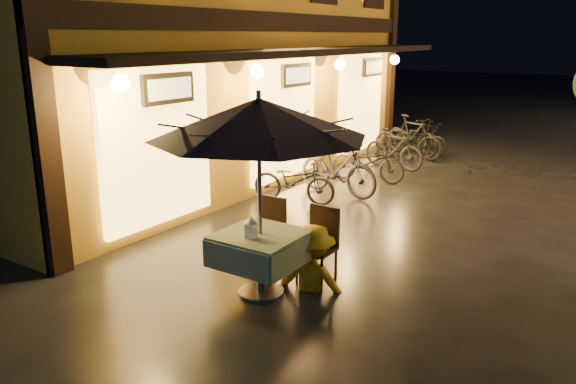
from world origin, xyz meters
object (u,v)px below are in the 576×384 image
Objects in this scene: cafe_table at (261,248)px; person_orange at (267,222)px; patio_umbrella at (259,118)px; bicycle_0 at (294,181)px; table_lantern at (251,226)px; person_yellow at (313,227)px.

person_orange is at bearing 118.51° from cafe_table.
patio_umbrella reaches higher than bicycle_0.
person_yellow is at bearing 59.20° from table_lantern.
patio_umbrella is 10.16× the size of table_lantern.
table_lantern is at bearing -90.00° from patio_umbrella.
table_lantern is 4.10m from bicycle_0.
patio_umbrella is (0.00, 0.00, 1.56)m from cafe_table.
table_lantern is at bearing -166.32° from bicycle_0.
person_yellow reaches higher than cafe_table.
patio_umbrella is 4.28m from bicycle_0.
bicycle_0 reaches higher than cafe_table.
table_lantern is at bearing 121.83° from person_orange.
cafe_table is at bearing 90.00° from table_lantern.
table_lantern is (0.00, -0.18, -1.23)m from patio_umbrella.
cafe_table is 0.71× the size of person_orange.
bicycle_0 is at bearing -67.11° from person_yellow.
cafe_table is 0.62× the size of bicycle_0.
patio_umbrella is at bearing -165.17° from bicycle_0.
bicycle_0 is (-1.77, 3.67, -0.50)m from table_lantern.
patio_umbrella is 1.58× the size of bicycle_0.
patio_umbrella is 1.61× the size of person_yellow.
person_orange is 0.87× the size of bicycle_0.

